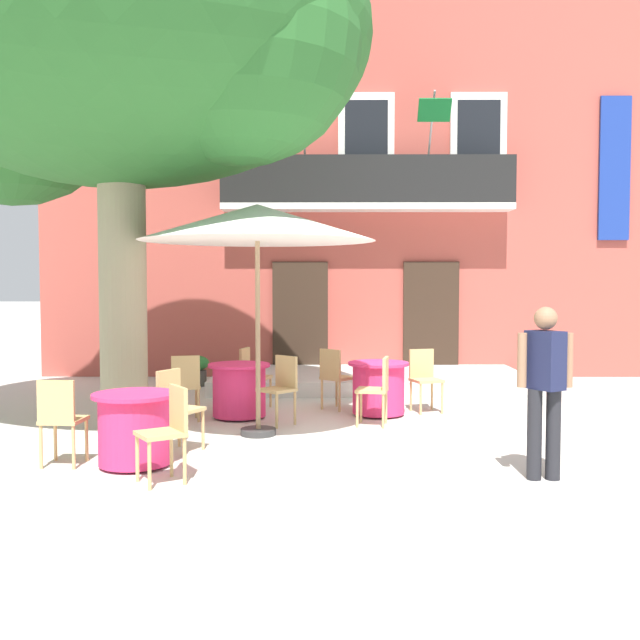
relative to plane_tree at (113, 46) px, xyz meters
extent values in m
plane|color=beige|center=(3.13, 0.04, -4.90)|extent=(120.00, 120.00, 0.00)
cube|color=#B24C42|center=(3.51, 7.04, -1.15)|extent=(13.00, 4.00, 7.50)
cube|color=#332319|center=(2.21, 5.01, -3.75)|extent=(1.10, 0.08, 2.30)
cube|color=#332319|center=(4.81, 5.01, -3.75)|extent=(1.10, 0.08, 2.30)
cube|color=silver|center=(1.31, 5.00, -0.25)|extent=(1.10, 0.08, 1.90)
cube|color=black|center=(1.31, 4.97, -0.25)|extent=(0.84, 0.04, 1.60)
cube|color=silver|center=(3.51, 5.00, -0.25)|extent=(1.10, 0.08, 1.90)
cube|color=black|center=(3.51, 4.97, -0.25)|extent=(0.84, 0.04, 1.60)
cube|color=silver|center=(5.71, 5.00, -0.25)|extent=(1.10, 0.08, 1.90)
cube|color=black|center=(5.71, 4.97, -0.25)|extent=(0.84, 0.04, 1.60)
cube|color=silver|center=(3.51, 4.72, -1.56)|extent=(5.60, 0.65, 0.12)
cube|color=black|center=(3.51, 4.42, -1.05)|extent=(5.60, 0.06, 0.90)
cylinder|color=#B2B2B7|center=(2.31, 4.54, -0.15)|extent=(0.04, 0.95, 1.33)
cube|color=yellow|center=(2.31, 4.09, 0.15)|extent=(0.60, 0.29, 0.38)
cylinder|color=#B2B2B7|center=(4.71, 4.54, -0.15)|extent=(0.04, 0.95, 1.33)
cube|color=#146B2D|center=(4.71, 4.09, 0.15)|extent=(0.60, 0.29, 0.38)
cylinder|color=#995638|center=(1.21, 4.74, -1.39)|extent=(0.25, 0.25, 0.23)
ellipsoid|color=#4C8E38|center=(1.21, 4.74, -1.11)|extent=(0.32, 0.32, 0.34)
cylinder|color=#995638|center=(2.36, 4.74, -1.37)|extent=(0.29, 0.29, 0.25)
ellipsoid|color=#2D7533|center=(2.36, 4.74, -1.04)|extent=(0.38, 0.38, 0.42)
cylinder|color=slate|center=(3.51, 4.74, -1.36)|extent=(0.33, 0.33, 0.28)
ellipsoid|color=#38843D|center=(3.51, 4.74, -1.03)|extent=(0.44, 0.44, 0.39)
cylinder|color=#995638|center=(4.66, 4.74, -1.38)|extent=(0.34, 0.34, 0.23)
ellipsoid|color=#2D7533|center=(4.66, 4.74, -1.06)|extent=(0.44, 0.44, 0.42)
cylinder|color=slate|center=(5.81, 4.74, -1.35)|extent=(0.25, 0.25, 0.30)
ellipsoid|color=#38843D|center=(5.81, 4.74, -1.06)|extent=(0.32, 0.32, 0.29)
cube|color=navy|center=(8.39, 4.98, -0.78)|extent=(0.60, 0.06, 2.80)
cube|color=silver|center=(3.51, 3.73, -4.78)|extent=(5.58, 2.63, 0.25)
cylinder|color=gray|center=(0.10, -0.05, -3.26)|extent=(0.60, 0.60, 3.28)
ellipsoid|color=#286028|center=(0.10, -0.05, 0.14)|extent=(6.41, 5.77, 3.85)
sphere|color=#286028|center=(-1.66, 0.75, -0.34)|extent=(3.20, 3.20, 3.20)
sphere|color=#286028|center=(1.70, -0.70, -0.18)|extent=(2.88, 2.88, 2.88)
cylinder|color=#E52D66|center=(1.50, 0.68, -4.53)|extent=(0.74, 0.74, 0.68)
cylinder|color=#E52D66|center=(1.50, 0.68, -4.16)|extent=(0.86, 0.86, 0.04)
cylinder|color=#2D2823|center=(1.50, 0.68, -4.89)|extent=(0.44, 0.44, 0.03)
cylinder|color=tan|center=(1.87, 1.53, -4.68)|extent=(0.04, 0.04, 0.45)
cylinder|color=tan|center=(1.80, 1.20, -4.68)|extent=(0.04, 0.04, 0.45)
cylinder|color=tan|center=(1.54, 1.61, -4.68)|extent=(0.04, 0.04, 0.45)
cylinder|color=tan|center=(1.47, 1.28, -4.68)|extent=(0.04, 0.04, 0.45)
cube|color=tan|center=(1.67, 1.41, -4.43)|extent=(0.48, 0.48, 0.04)
cube|color=tan|center=(1.50, 1.45, -4.20)|extent=(0.12, 0.38, 0.42)
cylinder|color=tan|center=(0.57, 0.60, -4.68)|extent=(0.04, 0.04, 0.45)
cylinder|color=tan|center=(0.90, 0.69, -4.68)|extent=(0.04, 0.04, 0.45)
cylinder|color=tan|center=(0.66, 0.27, -4.68)|extent=(0.04, 0.04, 0.45)
cylinder|color=tan|center=(0.98, 0.36, -4.68)|extent=(0.04, 0.04, 0.45)
cube|color=tan|center=(0.78, 0.48, -4.43)|extent=(0.49, 0.49, 0.04)
cube|color=tan|center=(0.82, 0.31, -4.20)|extent=(0.38, 0.14, 0.42)
cylinder|color=tan|center=(2.07, -0.07, -4.68)|extent=(0.04, 0.04, 0.45)
cylinder|color=tan|center=(1.82, 0.16, -4.68)|extent=(0.04, 0.04, 0.45)
cylinder|color=tan|center=(2.30, 0.19, -4.68)|extent=(0.04, 0.04, 0.45)
cylinder|color=tan|center=(2.05, 0.42, -4.68)|extent=(0.04, 0.04, 0.45)
cube|color=tan|center=(2.06, 0.17, -4.43)|extent=(0.56, 0.56, 0.04)
cube|color=tan|center=(2.18, 0.31, -4.20)|extent=(0.31, 0.28, 0.42)
cylinder|color=#E52D66|center=(0.74, -1.98, -4.53)|extent=(0.74, 0.74, 0.68)
cylinder|color=#E52D66|center=(0.74, -1.98, -4.16)|extent=(0.86, 0.86, 0.04)
cylinder|color=#2D2823|center=(0.74, -1.98, -4.89)|extent=(0.44, 0.44, 0.03)
cylinder|color=tan|center=(1.31, -1.24, -4.68)|extent=(0.04, 0.04, 0.45)
cylinder|color=tan|center=(1.16, -1.54, -4.68)|extent=(0.04, 0.04, 0.45)
cylinder|color=tan|center=(1.01, -1.08, -4.68)|extent=(0.04, 0.04, 0.45)
cylinder|color=tan|center=(0.85, -1.38, -4.68)|extent=(0.04, 0.04, 0.45)
cube|color=tan|center=(1.08, -1.31, -4.43)|extent=(0.54, 0.54, 0.04)
cube|color=tan|center=(0.92, -1.23, -4.20)|extent=(0.21, 0.36, 0.42)
cylinder|color=tan|center=(-0.17, -1.75, -4.68)|extent=(0.04, 0.04, 0.45)
cylinder|color=tan|center=(0.17, -1.77, -4.68)|extent=(0.04, 0.04, 0.45)
cylinder|color=tan|center=(-0.19, -2.09, -4.68)|extent=(0.04, 0.04, 0.45)
cylinder|color=tan|center=(0.15, -2.11, -4.68)|extent=(0.04, 0.04, 0.45)
cube|color=tan|center=(-0.01, -1.93, -4.43)|extent=(0.42, 0.42, 0.04)
cube|color=tan|center=(-0.02, -2.11, -4.20)|extent=(0.38, 0.06, 0.42)
cylinder|color=tan|center=(1.09, -2.84, -4.68)|extent=(0.04, 0.04, 0.45)
cylinder|color=tan|center=(0.91, -2.56, -4.68)|extent=(0.04, 0.04, 0.45)
cylinder|color=tan|center=(1.38, -2.66, -4.68)|extent=(0.04, 0.04, 0.45)
cylinder|color=tan|center=(1.19, -2.37, -4.68)|extent=(0.04, 0.04, 0.45)
cube|color=tan|center=(1.14, -2.61, -4.43)|extent=(0.55, 0.55, 0.04)
cube|color=tan|center=(1.29, -2.51, -4.20)|extent=(0.24, 0.34, 0.42)
cylinder|color=#E52D66|center=(3.46, 0.88, -4.53)|extent=(0.74, 0.74, 0.68)
cylinder|color=#E52D66|center=(3.46, 0.88, -4.16)|extent=(0.86, 0.86, 0.04)
cylinder|color=#2D2823|center=(3.46, 0.88, -4.89)|extent=(0.44, 0.44, 0.03)
cylinder|color=tan|center=(3.12, 0.01, -4.68)|extent=(0.04, 0.04, 0.45)
cylinder|color=tan|center=(3.18, 0.35, -4.68)|extent=(0.04, 0.04, 0.45)
cylinder|color=tan|center=(3.45, -0.05, -4.68)|extent=(0.04, 0.04, 0.45)
cylinder|color=tan|center=(3.52, 0.28, -4.68)|extent=(0.04, 0.04, 0.45)
cube|color=tan|center=(3.32, 0.15, -4.43)|extent=(0.47, 0.47, 0.04)
cube|color=tan|center=(3.49, 0.11, -4.20)|extent=(0.11, 0.38, 0.42)
cylinder|color=tan|center=(4.39, 1.00, -4.68)|extent=(0.04, 0.04, 0.45)
cylinder|color=tan|center=(4.07, 0.89, -4.68)|extent=(0.04, 0.04, 0.45)
cylinder|color=tan|center=(4.29, 1.32, -4.68)|extent=(0.04, 0.04, 0.45)
cylinder|color=tan|center=(3.96, 1.22, -4.68)|extent=(0.04, 0.04, 0.45)
cube|color=tan|center=(4.18, 1.11, -4.43)|extent=(0.50, 0.50, 0.04)
cube|color=tan|center=(4.12, 1.28, -4.20)|extent=(0.37, 0.15, 0.42)
cylinder|color=tan|center=(2.88, 1.62, -4.68)|extent=(0.04, 0.04, 0.45)
cylinder|color=tan|center=(3.13, 1.39, -4.68)|extent=(0.04, 0.04, 0.45)
cylinder|color=tan|center=(2.66, 1.36, -4.68)|extent=(0.04, 0.04, 0.45)
cylinder|color=tan|center=(2.91, 1.14, -4.68)|extent=(0.04, 0.04, 0.45)
cube|color=tan|center=(2.89, 1.38, -4.43)|extent=(0.56, 0.56, 0.04)
cube|color=tan|center=(2.78, 1.24, -4.20)|extent=(0.31, 0.28, 0.42)
cylinder|color=#997A56|center=(1.87, -0.45, -3.63)|extent=(0.06, 0.06, 2.55)
cylinder|color=#333333|center=(1.87, -0.45, -4.86)|extent=(0.44, 0.44, 0.08)
cone|color=white|center=(1.87, -0.45, -2.28)|extent=(2.90, 2.90, 0.45)
cylinder|color=#47423D|center=(0.38, 3.77, -4.76)|extent=(0.32, 0.32, 0.29)
ellipsoid|color=#2D7533|center=(0.38, 3.77, -4.48)|extent=(0.42, 0.42, 0.27)
cylinder|color=#232328|center=(4.71, -2.46, -4.46)|extent=(0.14, 0.14, 0.87)
cylinder|color=#232328|center=(4.89, -2.46, -4.46)|extent=(0.14, 0.14, 0.87)
cube|color=#1E2347|center=(4.80, -2.46, -3.75)|extent=(0.36, 0.40, 0.56)
sphere|color=#9E7051|center=(4.80, -2.46, -3.35)|extent=(0.22, 0.22, 0.22)
cylinder|color=#9E7051|center=(4.58, -2.46, -3.75)|extent=(0.09, 0.09, 0.52)
cylinder|color=#9E7051|center=(5.02, -2.46, -3.75)|extent=(0.09, 0.09, 0.52)
camera|label=1|loc=(2.68, -9.32, -3.00)|focal=40.51mm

